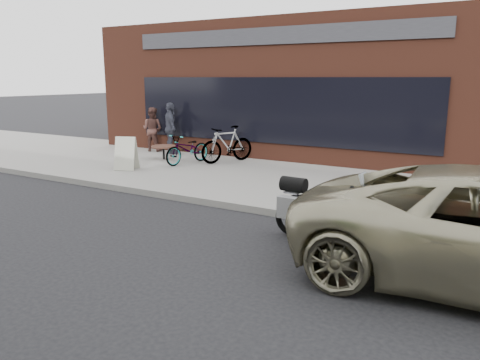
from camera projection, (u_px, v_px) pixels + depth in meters
ground at (99, 287)px, 6.12m from camera, size 120.00×120.00×0.00m
near_sidewalk at (305, 181)px, 12.01m from camera, size 44.00×6.00×0.15m
storefront at (328, 89)px, 18.43m from camera, size 14.00×10.07×4.50m
motorcycle at (321, 210)px, 7.73m from camera, size 1.98×0.64×1.25m
bicycle_front at (188, 149)px, 14.02m from camera, size 0.88×1.76×0.89m
bicycle_rear at (227, 144)px, 14.23m from camera, size 1.23×1.89×1.10m
sandwich_sign at (126, 153)px, 13.13m from camera, size 0.73×0.70×0.93m
cafe_table at (163, 147)px, 14.74m from camera, size 0.76×0.76×0.44m
cafe_patron_left at (152, 129)px, 16.34m from camera, size 0.84×0.70×1.53m
cafe_patron_right at (171, 128)px, 15.75m from camera, size 1.05×0.97×1.73m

